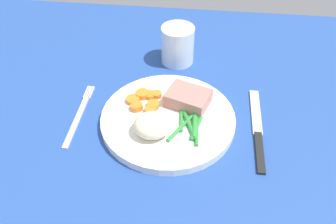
% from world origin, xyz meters
% --- Properties ---
extents(dining_table, '(1.20, 0.90, 0.02)m').
position_xyz_m(dining_table, '(0.00, 0.00, 0.01)').
color(dining_table, '#234793').
rests_on(dining_table, ground).
extents(dinner_plate, '(0.24, 0.24, 0.02)m').
position_xyz_m(dinner_plate, '(-0.02, 0.01, 0.03)').
color(dinner_plate, white).
rests_on(dinner_plate, dining_table).
extents(meat_portion, '(0.09, 0.08, 0.03)m').
position_xyz_m(meat_portion, '(0.02, 0.05, 0.05)').
color(meat_portion, '#B2756B').
rests_on(meat_portion, dinner_plate).
extents(mashed_potatoes, '(0.06, 0.06, 0.04)m').
position_xyz_m(mashed_potatoes, '(-0.04, -0.04, 0.05)').
color(mashed_potatoes, beige).
rests_on(mashed_potatoes, dinner_plate).
extents(carrot_slices, '(0.06, 0.07, 0.01)m').
position_xyz_m(carrot_slices, '(-0.07, 0.04, 0.04)').
color(carrot_slices, orange).
rests_on(carrot_slices, dinner_plate).
extents(green_beans, '(0.06, 0.10, 0.01)m').
position_xyz_m(green_beans, '(0.03, -0.01, 0.04)').
color(green_beans, '#2D8C38').
rests_on(green_beans, dinner_plate).
extents(fork, '(0.01, 0.17, 0.00)m').
position_xyz_m(fork, '(-0.18, 0.01, 0.02)').
color(fork, silver).
rests_on(fork, dining_table).
extents(knife, '(0.02, 0.20, 0.01)m').
position_xyz_m(knife, '(0.14, 0.01, 0.02)').
color(knife, black).
rests_on(knife, dining_table).
extents(water_glass, '(0.07, 0.07, 0.08)m').
position_xyz_m(water_glass, '(-0.02, 0.20, 0.05)').
color(water_glass, silver).
rests_on(water_glass, dining_table).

